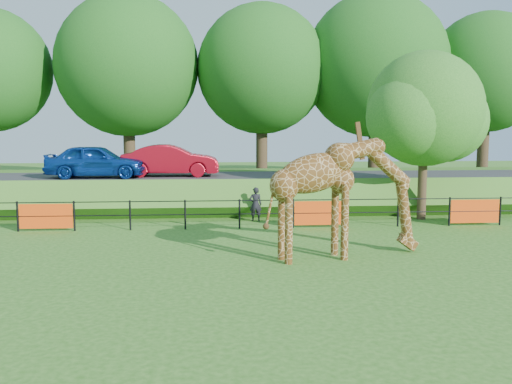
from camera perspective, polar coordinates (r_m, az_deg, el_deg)
ground at (r=13.42m, az=-0.10°, el=-9.91°), size 90.00×90.00×0.00m
giraffe at (r=16.64m, az=8.87°, el=-0.59°), size 4.95×2.03×3.48m
perimeter_fence at (r=21.11m, az=-1.66°, el=-2.21°), size 28.07×0.10×1.10m
embankment at (r=28.52m, az=-2.34°, el=0.35°), size 40.00×9.00×1.30m
road at (r=26.95m, az=-2.24°, el=1.49°), size 40.00×5.00×0.12m
car_blue at (r=26.95m, az=-15.70°, el=2.99°), size 4.49×1.86×1.52m
car_red at (r=27.02m, az=-8.51°, el=3.13°), size 4.50×1.64×1.47m
visitor at (r=22.67m, az=-0.04°, el=-1.23°), size 0.50×0.33×1.37m
tree_east at (r=24.02m, az=16.70°, el=7.54°), size 5.40×4.71×6.76m
bg_tree_line at (r=35.09m, az=0.41°, el=12.28°), size 37.30×8.80×11.82m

